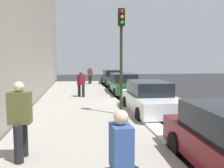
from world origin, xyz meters
name	(u,v)px	position (x,y,z in m)	size (l,w,h in m)	color
ground_plane	(141,107)	(0.00, 0.00, 0.00)	(56.00, 56.00, 0.00)	#28282B
sidewalk	(79,107)	(0.00, -3.30, 0.07)	(28.00, 4.60, 0.15)	#A39E93
lane_stripe_centre	(198,105)	(0.00, 3.20, 0.00)	(28.00, 0.14, 0.01)	gold
snow_bank_curb	(144,119)	(2.91, -0.70, 0.11)	(6.09, 0.56, 0.22)	white
parked_car_charcoal	(113,78)	(-10.71, 0.07, 0.76)	(4.68, 1.91, 1.51)	black
parked_car_green	(124,84)	(-4.58, -0.04, 0.76)	(4.71, 1.97, 1.51)	black
parked_car_white	(149,98)	(1.72, -0.11, 0.76)	(4.49, 1.95, 1.51)	black
pedestrian_blue_coat	(121,162)	(8.79, -2.77, 1.03)	(0.46, 0.54, 1.64)	black
pedestrian_olive_coat	(20,118)	(6.37, -4.69, 1.14)	(0.61, 0.52, 1.85)	black
pedestrian_brown_coat	(90,75)	(-11.10, -2.10, 1.02)	(0.51, 0.51, 1.63)	black
pedestrian_burgundy_coat	(81,83)	(-2.96, -3.11, 1.03)	(0.51, 0.51, 1.64)	black
traffic_light_pole	(121,44)	(2.16, -1.51, 3.15)	(0.35, 0.26, 4.45)	#2D2D19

